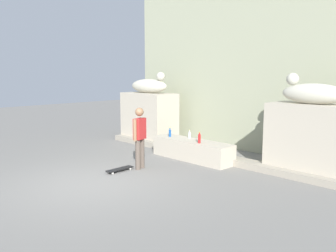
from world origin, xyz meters
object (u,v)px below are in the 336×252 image
at_px(statue_reclining_left, 150,85).
at_px(skater, 140,135).
at_px(bottle_red, 199,138).
at_px(bottle_clear, 189,135).
at_px(bottle_blue, 170,133).
at_px(statue_reclining_right, 312,93).
at_px(skateboard, 120,169).

distance_m(statue_reclining_left, skater, 4.17).
bearing_deg(bottle_red, skater, -114.07).
bearing_deg(bottle_red, statue_reclining_left, 161.13).
distance_m(bottle_clear, bottle_blue, 0.64).
distance_m(statue_reclining_left, bottle_clear, 3.27).
distance_m(statue_reclining_right, bottle_clear, 3.78).
xyz_separation_m(statue_reclining_left, bottle_blue, (2.24, -1.12, -1.39)).
distance_m(statue_reclining_left, skateboard, 4.78).
relative_size(skateboard, bottle_blue, 2.75).
relative_size(statue_reclining_right, bottle_clear, 6.43).
height_order(statue_reclining_left, bottle_red, statue_reclining_left).
xyz_separation_m(skateboard, bottle_clear, (0.14, 2.55, 0.63)).
height_order(statue_reclining_left, bottle_clear, statue_reclining_left).
relative_size(statue_reclining_right, skater, 0.99).
bearing_deg(statue_reclining_right, bottle_red, 17.87).
height_order(statue_reclining_left, skater, statue_reclining_left).
bearing_deg(statue_reclining_right, skater, 33.31).
xyz_separation_m(skateboard, bottle_red, (0.87, 2.18, 0.66)).
bearing_deg(skateboard, statue_reclining_right, -49.82).
relative_size(skateboard, bottle_red, 2.51).
bearing_deg(bottle_blue, statue_reclining_left, 153.50).
bearing_deg(skater, statue_reclining_left, 27.60).
relative_size(statue_reclining_right, bottle_red, 5.12).
bearing_deg(statue_reclining_left, skater, -55.06).
bearing_deg(skater, bottle_red, -41.54).
bearing_deg(statue_reclining_left, statue_reclining_right, -10.23).
xyz_separation_m(bottle_clear, bottle_red, (0.73, -0.37, 0.03)).
bearing_deg(skateboard, bottle_clear, -6.68).
bearing_deg(statue_reclining_right, bottle_blue, 9.20).
xyz_separation_m(statue_reclining_left, bottle_clear, (2.82, -0.85, -1.40)).
bearing_deg(bottle_clear, skater, -89.80).
bearing_deg(bottle_clear, bottle_blue, -155.15).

